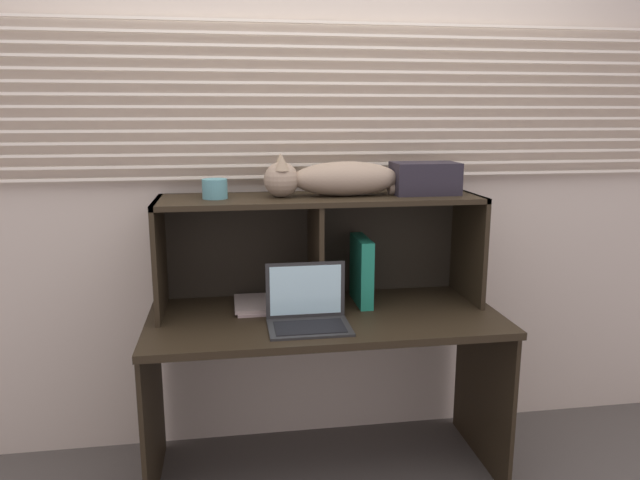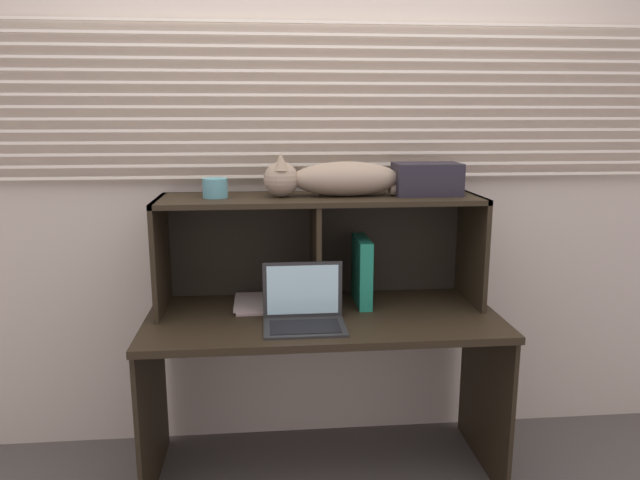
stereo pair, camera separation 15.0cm
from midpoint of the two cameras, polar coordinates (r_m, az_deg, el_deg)
The scene contains 9 objects.
back_panel_with_blinds at distance 2.73m, azimuth 1.11°, elevation 6.12°, with size 4.40×0.08×2.50m.
desk at distance 2.54m, azimuth 2.01°, elevation -10.11°, with size 1.46×0.66×0.72m.
hutch_shelf_unit at distance 2.56m, azimuth 1.55°, elevation 1.12°, with size 1.36×0.38×0.48m.
cat at distance 2.50m, azimuth 3.23°, elevation 5.88°, with size 0.80×0.17×0.18m.
laptop at distance 2.35m, azimuth 0.28°, elevation -6.94°, with size 0.32×0.22×0.24m.
binder_upright at distance 2.60m, azimuth 5.70°, elevation -3.00°, with size 0.06×0.24×0.29m, color #1C7F62.
book_stack at distance 2.59m, azimuth -4.24°, elevation -6.10°, with size 0.21×0.25×0.03m.
small_basket at distance 2.48m, azimuth -8.34°, elevation 4.96°, with size 0.10×0.10×0.08m, color teal.
storage_box at distance 2.59m, azimuth 11.86°, elevation 5.75°, with size 0.28×0.17×0.14m, color #242028.
Camera 2 is at (-0.23, -2.16, 1.55)m, focal length 33.32 mm.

